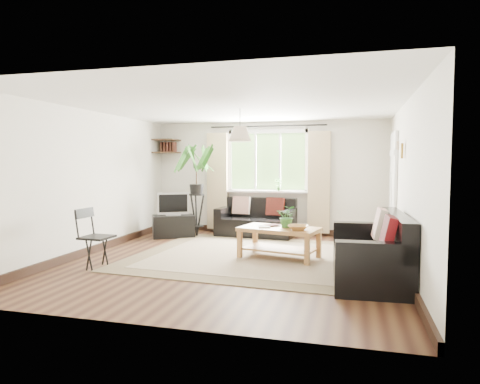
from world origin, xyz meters
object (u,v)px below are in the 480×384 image
(sofa_back, at_px, (256,218))
(sofa_right, at_px, (369,248))
(coffee_table, at_px, (279,243))
(palm_stand, at_px, (197,190))
(tv_stand, at_px, (173,226))
(folding_chair, at_px, (97,238))

(sofa_back, relative_size, sofa_right, 0.89)
(sofa_back, distance_m, sofa_right, 3.60)
(coffee_table, height_order, palm_stand, palm_stand)
(tv_stand, relative_size, palm_stand, 0.44)
(coffee_table, height_order, folding_chair, folding_chair)
(sofa_right, xyz_separation_m, palm_stand, (-3.34, 2.55, 0.54))
(tv_stand, height_order, palm_stand, palm_stand)
(sofa_back, relative_size, folding_chair, 1.83)
(tv_stand, height_order, folding_chair, folding_chair)
(sofa_right, relative_size, folding_chair, 2.05)
(sofa_back, distance_m, palm_stand, 1.36)
(sofa_back, distance_m, folding_chair, 3.61)
(coffee_table, xyz_separation_m, palm_stand, (-2.00, 1.62, 0.70))
(coffee_table, height_order, tv_stand, coffee_table)
(sofa_back, bearing_deg, tv_stand, -156.69)
(folding_chair, bearing_deg, tv_stand, 2.64)
(sofa_back, height_order, tv_stand, sofa_back)
(coffee_table, bearing_deg, sofa_right, -35.09)
(tv_stand, bearing_deg, sofa_back, -9.94)
(tv_stand, xyz_separation_m, folding_chair, (-0.03, -2.66, 0.21))
(coffee_table, xyz_separation_m, tv_stand, (-2.43, 1.40, -0.03))
(sofa_back, xyz_separation_m, tv_stand, (-1.61, -0.55, -0.15))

